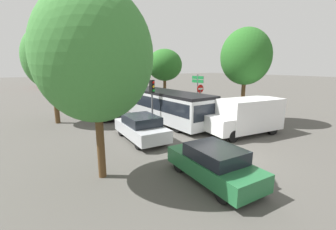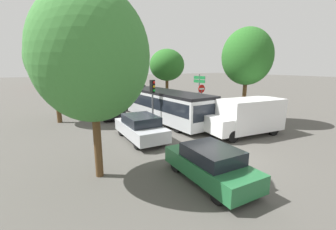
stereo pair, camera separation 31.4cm
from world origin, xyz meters
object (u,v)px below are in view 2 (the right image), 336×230
(city_bus_rear, at_px, (54,80))
(queued_car_white, at_px, (87,100))
(tree_right_near, at_px, (247,58))
(articulated_bus, at_px, (145,99))
(tree_right_far, at_px, (135,67))
(queued_car_tan, at_px, (75,94))
(queued_car_navy, at_px, (69,89))
(queued_car_green, at_px, (210,164))
(no_entry_sign, at_px, (201,96))
(traffic_light, at_px, (153,93))
(queued_car_silver, at_px, (141,127))
(white_van, at_px, (248,116))
(tree_left_mid, at_px, (53,58))
(queued_car_black, at_px, (109,110))
(direction_sign_post, at_px, (199,86))
(tree_left_near, at_px, (92,56))
(tree_right_mid, at_px, (167,65))

(city_bus_rear, height_order, queued_car_white, city_bus_rear)
(tree_right_near, bearing_deg, articulated_bus, 124.06)
(articulated_bus, xyz_separation_m, tree_right_far, (5.33, 13.45, 2.82))
(queued_car_tan, distance_m, queued_car_navy, 6.51)
(tree_right_near, bearing_deg, queued_car_white, 121.55)
(city_bus_rear, distance_m, tree_right_far, 23.33)
(queued_car_green, bearing_deg, no_entry_sign, -35.48)
(traffic_light, bearing_deg, queued_car_tan, 166.75)
(queued_car_green, xyz_separation_m, queued_car_silver, (-0.01, 5.96, 0.06))
(queued_car_navy, bearing_deg, white_van, -164.72)
(articulated_bus, distance_m, no_entry_sign, 5.23)
(queued_car_green, distance_m, tree_left_mid, 14.34)
(queued_car_black, bearing_deg, direction_sign_post, -103.05)
(no_entry_sign, distance_m, tree_left_mid, 11.90)
(direction_sign_post, bearing_deg, queued_car_navy, -75.34)
(articulated_bus, relative_size, no_entry_sign, 5.84)
(queued_car_black, distance_m, no_entry_sign, 7.96)
(direction_sign_post, relative_size, tree_left_near, 0.50)
(queued_car_green, height_order, queued_car_tan, queued_car_tan)
(queued_car_white, distance_m, tree_right_mid, 9.77)
(queued_car_black, distance_m, tree_right_near, 11.81)
(queued_car_silver, bearing_deg, city_bus_rear, 3.59)
(traffic_light, bearing_deg, tree_right_near, 47.31)
(white_van, distance_m, tree_left_near, 10.24)
(articulated_bus, distance_m, direction_sign_post, 5.23)
(direction_sign_post, relative_size, tree_right_near, 0.51)
(queued_car_tan, xyz_separation_m, tree_right_far, (8.97, 0.60, 3.45))
(city_bus_rear, bearing_deg, direction_sign_post, -169.93)
(tree_right_mid, bearing_deg, tree_right_near, -91.16)
(queued_car_silver, bearing_deg, queued_car_green, -176.11)
(white_van, distance_m, traffic_light, 6.56)
(no_entry_sign, xyz_separation_m, tree_left_mid, (-10.50, 4.70, 3.05))
(queued_car_silver, bearing_deg, queued_car_tan, 3.76)
(queued_car_white, xyz_separation_m, tree_right_mid, (8.69, -2.43, 3.73))
(queued_car_green, relative_size, queued_car_tan, 0.91)
(tree_right_near, bearing_deg, no_entry_sign, 115.29)
(queued_car_green, bearing_deg, queued_car_tan, 3.79)
(queued_car_black, distance_m, direction_sign_post, 8.48)
(queued_car_white, height_order, queued_car_tan, queued_car_tan)
(tree_left_mid, bearing_deg, tree_right_far, 45.61)
(white_van, relative_size, direction_sign_post, 1.45)
(no_entry_sign, height_order, direction_sign_post, direction_sign_post)
(queued_car_navy, bearing_deg, city_bus_rear, 4.57)
(tree_left_mid, bearing_deg, tree_left_near, -89.69)
(no_entry_sign, bearing_deg, white_van, -8.61)
(queued_car_green, xyz_separation_m, queued_car_black, (0.32, 12.70, -0.02))
(articulated_bus, bearing_deg, queued_car_navy, -171.42)
(white_van, height_order, tree_left_near, tree_left_near)
(queued_car_tan, relative_size, tree_left_mid, 0.62)
(traffic_light, relative_size, direction_sign_post, 0.94)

